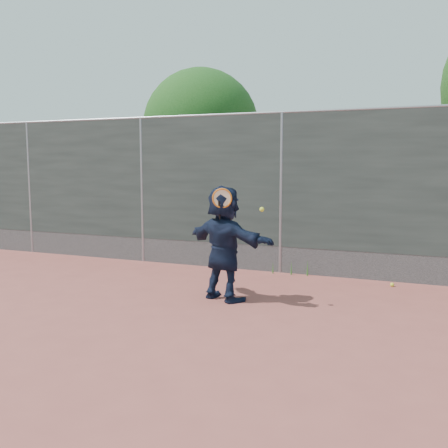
% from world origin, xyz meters
% --- Properties ---
extents(ground, '(80.00, 80.00, 0.00)m').
position_xyz_m(ground, '(0.00, 0.00, 0.00)').
color(ground, '#9E4C42').
rests_on(ground, ground).
extents(player, '(1.69, 1.07, 1.74)m').
position_xyz_m(player, '(-0.28, 1.32, 0.87)').
color(player, '#121B33').
rests_on(player, ground).
extents(ball_ground, '(0.07, 0.07, 0.07)m').
position_xyz_m(ball_ground, '(2.06, 3.11, 0.03)').
color(ball_ground, yellow).
rests_on(ball_ground, ground).
extents(fence, '(20.00, 0.06, 3.03)m').
position_xyz_m(fence, '(-0.00, 3.50, 1.58)').
color(fence, '#38423D').
rests_on(fence, ground).
extents(swing_action, '(0.77, 0.14, 0.51)m').
position_xyz_m(swing_action, '(-0.17, 1.13, 1.53)').
color(swing_action, orange).
rests_on(swing_action, ground).
extents(tree_left, '(3.15, 3.00, 4.53)m').
position_xyz_m(tree_left, '(-2.85, 6.55, 2.94)').
color(tree_left, '#382314').
rests_on(tree_left, ground).
extents(weed_clump, '(0.68, 0.07, 0.30)m').
position_xyz_m(weed_clump, '(0.29, 3.38, 0.13)').
color(weed_clump, '#387226').
rests_on(weed_clump, ground).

